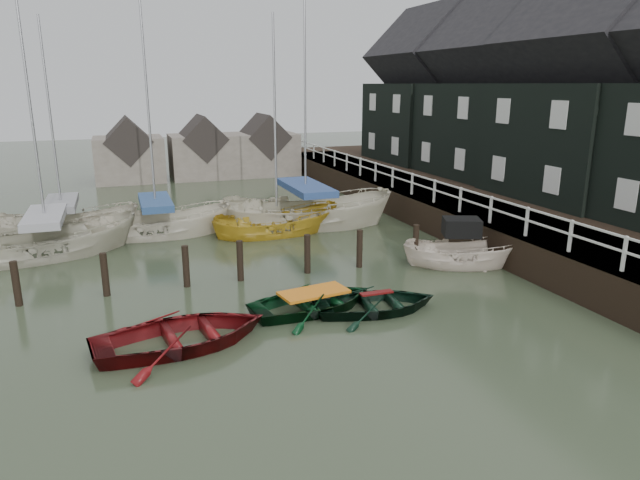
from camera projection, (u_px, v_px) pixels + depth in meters
name	position (u px, v px, depth m)	size (l,w,h in m)	color
ground	(301.00, 307.00, 17.11)	(120.00, 120.00, 0.00)	#273320
pier	(418.00, 201.00, 29.08)	(3.04, 32.00, 2.70)	black
land_strip	(507.00, 207.00, 31.06)	(14.00, 38.00, 1.50)	black
quay_houses	(534.00, 100.00, 28.33)	(6.52, 28.14, 10.01)	black
mooring_pilings	(243.00, 266.00, 19.34)	(13.72, 0.22, 1.80)	black
far_sheds	(200.00, 151.00, 40.50)	(14.00, 4.08, 4.39)	#665B51
rowboat_red	(183.00, 346.00, 14.58)	(3.18, 4.45, 0.92)	#5D0D0F
rowboat_green	(314.00, 310.00, 16.91)	(2.77, 3.88, 0.80)	black
rowboat_dkgreen	(376.00, 311.00, 16.84)	(2.64, 3.69, 0.77)	black
motorboat	(462.00, 264.00, 20.94)	(4.66, 3.17, 2.60)	beige
sailboat_a	(50.00, 254.00, 22.18)	(7.21, 4.16, 11.16)	#B9B49E
sailboat_b	(158.00, 234.00, 25.22)	(6.64, 2.95, 11.73)	beige
sailboat_c	(277.00, 233.00, 25.57)	(5.98, 2.53, 10.43)	gold
sailboat_d	(306.00, 224.00, 26.94)	(8.59, 5.01, 13.84)	beige
sailboat_e	(65.00, 235.00, 25.08)	(6.62, 3.11, 10.39)	beige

